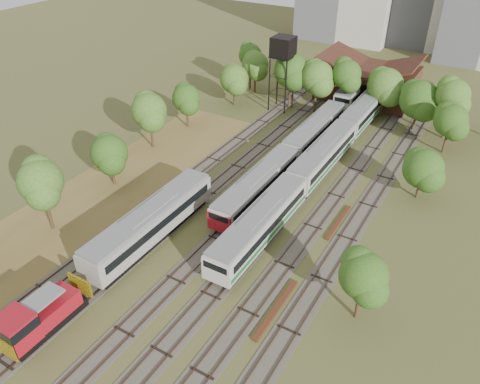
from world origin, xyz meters
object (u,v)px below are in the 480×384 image
Objects in this scene: railcar_red_set at (289,156)px; water_tower at (283,49)px; shunter_locomotive at (36,320)px; railcar_green_set at (323,156)px.

water_tower is (-9.98, 17.72, 8.29)m from railcar_red_set.
shunter_locomotive is 0.67× the size of water_tower.
railcar_green_set is 6.43× the size of shunter_locomotive.
shunter_locomotive is 54.43m from water_tower.
water_tower is at bearing 131.62° from railcar_green_set.
railcar_green_set is (4.00, 1.99, 0.14)m from railcar_red_set.
railcar_red_set is at bearing -153.58° from railcar_green_set.
railcar_red_set is 0.66× the size of railcar_green_set.
railcar_green_set is at bearing 75.22° from shunter_locomotive.
railcar_green_set is at bearing 26.42° from railcar_red_set.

